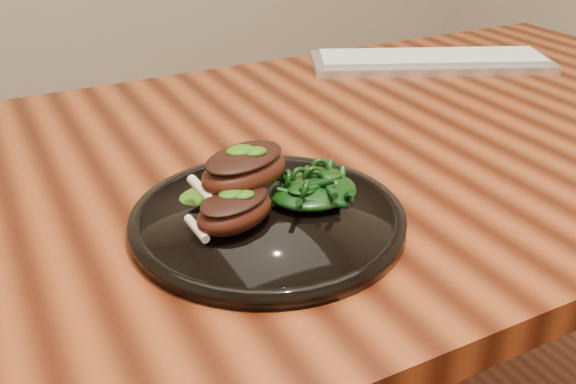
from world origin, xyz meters
The scene contains 7 objects.
desk centered at (0.00, 0.00, 0.67)m, with size 1.60×0.80×0.75m.
plate centered at (-0.15, -0.16, 0.76)m, with size 0.29×0.29×0.02m.
lamb_chop_front centered at (-0.19, -0.17, 0.79)m, with size 0.11×0.09×0.04m.
lamb_chop_back centered at (-0.16, -0.13, 0.81)m, with size 0.13×0.11×0.05m.
herb_smear centered at (-0.19, -0.09, 0.77)m, with size 0.08×0.05×0.00m, color #1B4707.
greens_heap centered at (-0.09, -0.15, 0.78)m, with size 0.10×0.09×0.04m.
keyboard centered at (0.38, 0.23, 0.76)m, with size 0.46×0.31×0.02m.
Camera 1 is at (-0.40, -0.69, 1.11)m, focal length 40.00 mm.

